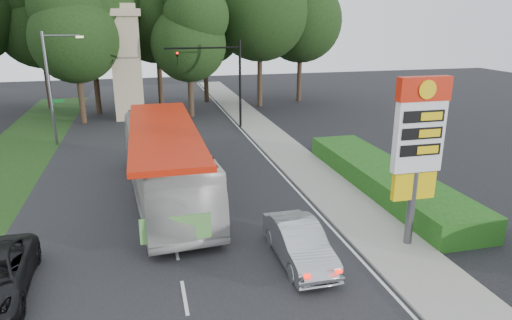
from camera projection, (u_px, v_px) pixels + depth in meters
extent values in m
plane|color=black|center=(186.00, 307.00, 14.67)|extent=(120.00, 120.00, 0.00)
cube|color=black|center=(165.00, 182.00, 25.77)|extent=(14.00, 80.00, 0.02)
cube|color=gray|center=(306.00, 169.00, 27.73)|extent=(3.00, 80.00, 0.12)
cube|color=#193814|center=(8.00, 163.00, 29.12)|extent=(5.00, 50.00, 0.02)
cube|color=#164512|center=(385.00, 179.00, 24.56)|extent=(3.00, 14.00, 1.20)
cylinder|color=#59595E|center=(411.00, 209.00, 18.18)|extent=(0.32, 0.32, 3.20)
cube|color=#DFB80B|center=(413.00, 186.00, 17.88)|extent=(1.80, 0.25, 1.10)
cube|color=silver|center=(419.00, 136.00, 17.28)|extent=(2.00, 0.35, 2.80)
cube|color=#B91C09|center=(424.00, 89.00, 16.74)|extent=(2.10, 0.40, 0.90)
cylinder|color=#DFB80B|center=(428.00, 90.00, 16.54)|extent=(0.70, 0.05, 0.70)
cube|color=black|center=(424.00, 116.00, 16.86)|extent=(1.70, 0.04, 0.45)
cube|color=black|center=(422.00, 133.00, 17.06)|extent=(1.70, 0.04, 0.45)
cube|color=black|center=(420.00, 150.00, 17.25)|extent=(1.70, 0.04, 0.45)
cylinder|color=black|center=(240.00, 85.00, 37.43)|extent=(0.20, 0.20, 7.20)
cylinder|color=black|center=(202.00, 48.00, 35.83)|extent=(6.00, 0.14, 0.14)
imported|color=black|center=(177.00, 52.00, 35.44)|extent=(0.18, 0.22, 1.10)
sphere|color=#FF0C05|center=(177.00, 53.00, 35.33)|extent=(0.18, 0.18, 0.18)
cylinder|color=#59595E|center=(50.00, 90.00, 32.16)|extent=(0.20, 0.20, 8.00)
cylinder|color=#59595E|center=(61.00, 36.00, 31.33)|extent=(2.40, 0.12, 0.12)
cube|color=#FFE599|center=(80.00, 37.00, 31.64)|extent=(0.50, 0.22, 0.14)
cube|color=#0C591E|center=(58.00, 101.00, 32.50)|extent=(0.85, 0.04, 0.22)
cube|color=#0C591E|center=(53.00, 104.00, 32.91)|extent=(0.04, 0.85, 0.22)
cube|color=tan|center=(127.00, 69.00, 40.62)|extent=(2.50, 2.50, 9.00)
cube|color=tan|center=(123.00, 12.00, 39.18)|extent=(3.00, 3.00, 0.60)
cube|color=tan|center=(122.00, 6.00, 39.03)|extent=(2.20, 2.20, 0.50)
cylinder|color=#2D2116|center=(48.00, 82.00, 45.78)|extent=(0.50, 0.50, 5.40)
sphere|color=black|center=(40.00, 24.00, 44.12)|extent=(8.40, 8.40, 8.40)
cylinder|color=#2D2116|center=(96.00, 80.00, 43.08)|extent=(0.50, 0.50, 6.48)
sphere|color=black|center=(88.00, 6.00, 41.08)|extent=(10.08, 10.08, 10.08)
cylinder|color=#2D2116|center=(160.00, 78.00, 46.40)|extent=(0.50, 0.50, 5.94)
sphere|color=black|center=(156.00, 15.00, 44.57)|extent=(9.24, 9.24, 9.24)
cylinder|color=#2D2116|center=(206.00, 78.00, 49.52)|extent=(0.50, 0.50, 5.22)
sphere|color=black|center=(204.00, 26.00, 47.91)|extent=(8.12, 8.12, 8.12)
cylinder|color=#2D2116|center=(260.00, 77.00, 46.85)|extent=(0.50, 0.50, 6.12)
sphere|color=black|center=(260.00, 12.00, 44.96)|extent=(9.52, 9.52, 9.52)
cylinder|color=#2D2116|center=(299.00, 76.00, 49.94)|extent=(0.50, 0.50, 5.58)
sphere|color=black|center=(301.00, 21.00, 48.22)|extent=(8.68, 8.68, 8.68)
cylinder|color=#2D2116|center=(81.00, 97.00, 39.41)|extent=(0.50, 0.50, 4.68)
sphere|color=black|center=(75.00, 39.00, 37.97)|extent=(7.28, 7.28, 7.28)
sphere|color=black|center=(71.00, 6.00, 37.19)|extent=(6.24, 6.24, 6.24)
cylinder|color=#2D2116|center=(191.00, 94.00, 42.14)|extent=(0.50, 0.50, 4.32)
sphere|color=black|center=(189.00, 44.00, 40.81)|extent=(6.72, 6.72, 6.72)
sphere|color=black|center=(187.00, 16.00, 40.09)|extent=(5.76, 5.76, 5.76)
imported|color=beige|center=(165.00, 163.00, 22.99)|extent=(4.13, 13.56, 3.72)
imported|color=#A7A9AE|center=(299.00, 243.00, 17.21)|extent=(1.67, 4.66, 1.53)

